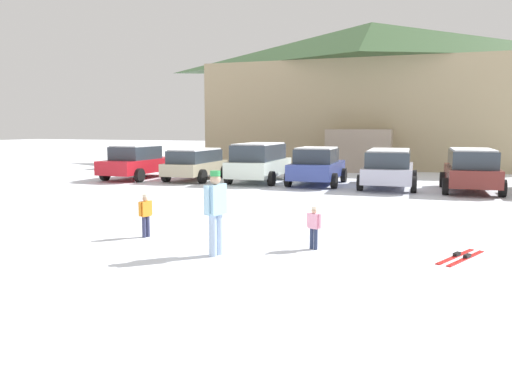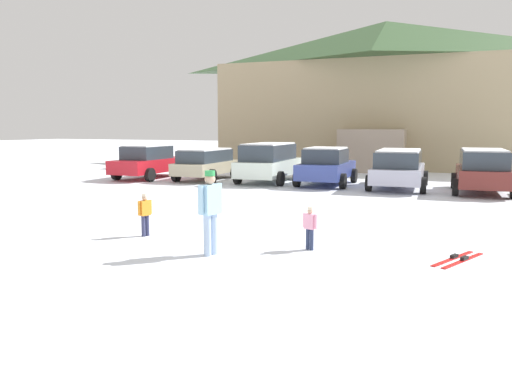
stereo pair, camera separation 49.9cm
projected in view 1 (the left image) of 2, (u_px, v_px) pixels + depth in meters
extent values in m
plane|color=white|center=(180.00, 326.00, 6.30)|extent=(160.00, 160.00, 0.00)
cube|color=tan|center=(369.00, 116.00, 32.98)|extent=(20.13, 9.50, 6.50)
pyramid|color=#34542F|center=(371.00, 44.00, 32.38)|extent=(20.75, 10.12, 2.76)
cube|color=tan|center=(359.00, 151.00, 28.26)|extent=(3.66, 1.93, 2.40)
cube|color=red|center=(139.00, 165.00, 24.49)|extent=(1.79, 4.53, 0.65)
cube|color=#2D3842|center=(136.00, 153.00, 24.19)|extent=(1.56, 2.36, 0.62)
cube|color=white|center=(135.00, 146.00, 24.15)|extent=(1.46, 2.24, 0.06)
cylinder|color=black|center=(138.00, 169.00, 26.16)|extent=(0.22, 0.64, 0.64)
cylinder|color=black|center=(170.00, 170.00, 25.51)|extent=(0.22, 0.64, 0.64)
cylinder|color=black|center=(105.00, 174.00, 23.55)|extent=(0.22, 0.64, 0.64)
cylinder|color=black|center=(139.00, 175.00, 22.90)|extent=(0.22, 0.64, 0.64)
cube|color=#B3A88A|center=(196.00, 168.00, 23.77)|extent=(1.79, 4.10, 0.55)
cube|color=#2D3842|center=(195.00, 156.00, 23.62)|extent=(1.56, 3.12, 0.56)
cube|color=white|center=(195.00, 149.00, 23.58)|extent=(1.46, 2.97, 0.06)
cylinder|color=black|center=(191.00, 171.00, 25.28)|extent=(0.23, 0.64, 0.64)
cylinder|color=black|center=(224.00, 172.00, 24.68)|extent=(0.23, 0.64, 0.64)
cylinder|color=black|center=(166.00, 175.00, 22.92)|extent=(0.23, 0.64, 0.64)
cylinder|color=black|center=(202.00, 176.00, 22.32)|extent=(0.23, 0.64, 0.64)
cube|color=silver|center=(260.00, 167.00, 22.98)|extent=(2.01, 4.62, 0.70)
cube|color=#2D3842|center=(259.00, 152.00, 22.80)|extent=(1.75, 3.52, 0.71)
cube|color=white|center=(259.00, 144.00, 22.75)|extent=(1.63, 3.34, 0.06)
cylinder|color=black|center=(249.00, 172.00, 24.66)|extent=(0.24, 0.65, 0.64)
cylinder|color=black|center=(288.00, 173.00, 24.04)|extent=(0.24, 0.65, 0.64)
cylinder|color=black|center=(229.00, 177.00, 22.00)|extent=(0.24, 0.65, 0.64)
cylinder|color=black|center=(272.00, 179.00, 21.38)|extent=(0.24, 0.65, 0.64)
cube|color=#364796|center=(317.00, 170.00, 21.96)|extent=(1.93, 4.14, 0.65)
cube|color=#2D3842|center=(316.00, 156.00, 21.69)|extent=(1.66, 2.17, 0.61)
cube|color=white|center=(317.00, 148.00, 21.64)|extent=(1.55, 2.06, 0.06)
cylinder|color=black|center=(302.00, 174.00, 23.51)|extent=(0.24, 0.65, 0.64)
cylinder|color=black|center=(344.00, 175.00, 22.88)|extent=(0.24, 0.65, 0.64)
cylinder|color=black|center=(288.00, 179.00, 21.12)|extent=(0.24, 0.65, 0.64)
cylinder|color=black|center=(334.00, 181.00, 20.50)|extent=(0.24, 0.65, 0.64)
cube|color=#B4B5CD|center=(389.00, 173.00, 20.82)|extent=(2.12, 4.84, 0.60)
cube|color=#2D3842|center=(389.00, 158.00, 20.65)|extent=(1.84, 3.69, 0.61)
cube|color=white|center=(389.00, 150.00, 20.61)|extent=(1.72, 3.51, 0.06)
cylinder|color=black|center=(367.00, 176.00, 22.56)|extent=(0.25, 0.65, 0.64)
cylinder|color=black|center=(414.00, 177.00, 21.95)|extent=(0.25, 0.65, 0.64)
cylinder|color=black|center=(360.00, 183.00, 19.77)|extent=(0.25, 0.65, 0.64)
cylinder|color=black|center=(414.00, 184.00, 19.16)|extent=(0.25, 0.65, 0.64)
cube|color=maroon|center=(471.00, 175.00, 19.44)|extent=(1.97, 4.15, 0.65)
cube|color=#2D3842|center=(472.00, 159.00, 19.28)|extent=(1.71, 3.16, 0.65)
cube|color=white|center=(472.00, 150.00, 19.24)|extent=(1.60, 3.01, 0.06)
cylinder|color=black|center=(442.00, 180.00, 20.97)|extent=(0.25, 0.65, 0.64)
cylinder|color=black|center=(493.00, 181.00, 20.38)|extent=(0.25, 0.65, 0.64)
cylinder|color=black|center=(446.00, 186.00, 18.59)|extent=(0.25, 0.65, 0.64)
cylinder|color=black|center=(503.00, 188.00, 18.00)|extent=(0.25, 0.65, 0.64)
cylinder|color=navy|center=(312.00, 239.00, 10.29)|extent=(0.08, 0.08, 0.44)
cylinder|color=navy|center=(316.00, 239.00, 10.23)|extent=(0.08, 0.08, 0.44)
cube|color=#F49DBB|center=(314.00, 221.00, 10.21)|extent=(0.24, 0.19, 0.31)
cylinder|color=#F49DBB|center=(308.00, 220.00, 10.29)|extent=(0.06, 0.06, 0.29)
cylinder|color=#F49DBB|center=(320.00, 221.00, 10.13)|extent=(0.06, 0.06, 0.29)
sphere|color=tan|center=(314.00, 211.00, 10.18)|extent=(0.11, 0.11, 0.11)
cylinder|color=beige|center=(314.00, 208.00, 10.17)|extent=(0.11, 0.11, 0.05)
cylinder|color=#9CB5D5|center=(219.00, 234.00, 9.81)|extent=(0.15, 0.15, 0.82)
cylinder|color=#9CB5D5|center=(213.00, 236.00, 9.67)|extent=(0.15, 0.15, 0.82)
cube|color=#97C5DF|center=(216.00, 200.00, 9.65)|extent=(0.34, 0.45, 0.58)
cylinder|color=#97C5DF|center=(224.00, 197.00, 9.85)|extent=(0.11, 0.11, 0.55)
cylinder|color=#97C5DF|center=(207.00, 200.00, 9.44)|extent=(0.11, 0.11, 0.55)
sphere|color=tan|center=(215.00, 179.00, 9.60)|extent=(0.21, 0.21, 0.21)
cylinder|color=green|center=(215.00, 173.00, 9.58)|extent=(0.20, 0.20, 0.10)
cylinder|color=navy|center=(144.00, 227.00, 11.36)|extent=(0.09, 0.09, 0.49)
cylinder|color=navy|center=(148.00, 226.00, 11.44)|extent=(0.09, 0.09, 0.49)
cube|color=orange|center=(145.00, 209.00, 11.35)|extent=(0.22, 0.27, 0.34)
cylinder|color=orange|center=(140.00, 209.00, 11.24)|extent=(0.07, 0.07, 0.33)
cylinder|color=orange|center=(151.00, 208.00, 11.46)|extent=(0.07, 0.07, 0.33)
sphere|color=tan|center=(145.00, 199.00, 11.32)|extent=(0.12, 0.12, 0.12)
cylinder|color=beige|center=(145.00, 196.00, 11.31)|extent=(0.12, 0.12, 0.06)
cube|color=red|center=(466.00, 258.00, 9.53)|extent=(0.73, 1.47, 0.02)
cube|color=black|center=(467.00, 256.00, 9.56)|extent=(0.16, 0.22, 0.06)
cube|color=red|center=(456.00, 256.00, 9.67)|extent=(0.73, 1.47, 0.02)
cube|color=black|center=(457.00, 254.00, 9.70)|extent=(0.16, 0.22, 0.06)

